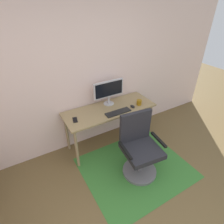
% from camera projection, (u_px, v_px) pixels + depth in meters
% --- Properties ---
extents(wall_back, '(6.00, 0.10, 2.60)m').
position_uv_depth(wall_back, '(79.00, 74.00, 2.91)').
color(wall_back, beige).
rests_on(wall_back, ground).
extents(area_rug, '(1.62, 1.37, 0.01)m').
position_uv_depth(area_rug, '(135.00, 167.00, 2.99)').
color(area_rug, '#35732E').
rests_on(area_rug, ground).
extents(desk, '(1.55, 0.58, 0.75)m').
position_uv_depth(desk, '(110.00, 112.00, 3.14)').
color(desk, '#957D53').
rests_on(desk, ground).
extents(monitor, '(0.54, 0.18, 0.43)m').
position_uv_depth(monitor, '(109.00, 90.00, 3.09)').
color(monitor, '#B2B2B7').
rests_on(monitor, desk).
extents(keyboard, '(0.43, 0.13, 0.02)m').
position_uv_depth(keyboard, '(118.00, 112.00, 2.98)').
color(keyboard, black).
rests_on(keyboard, desk).
extents(computer_mouse, '(0.06, 0.10, 0.03)m').
position_uv_depth(computer_mouse, '(133.00, 106.00, 3.12)').
color(computer_mouse, black).
rests_on(computer_mouse, desk).
extents(coffee_cup, '(0.09, 0.09, 0.09)m').
position_uv_depth(coffee_cup, '(139.00, 102.00, 3.18)').
color(coffee_cup, '#8C600F').
rests_on(coffee_cup, desk).
extents(cell_phone, '(0.10, 0.15, 0.01)m').
position_uv_depth(cell_phone, '(75.00, 120.00, 2.81)').
color(cell_phone, black).
rests_on(cell_phone, desk).
extents(office_chair, '(0.63, 0.57, 0.99)m').
position_uv_depth(office_chair, '(139.00, 150.00, 2.74)').
color(office_chair, slate).
rests_on(office_chair, ground).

